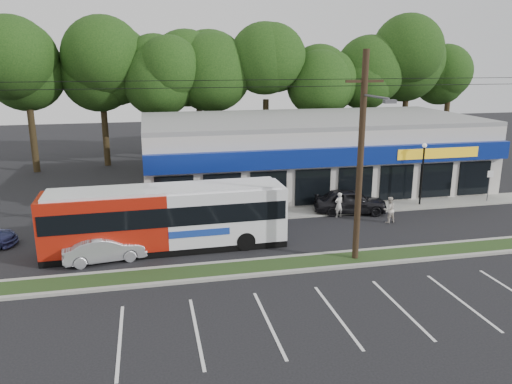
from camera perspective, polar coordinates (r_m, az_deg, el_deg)
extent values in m
plane|color=black|center=(23.38, 5.36, -9.25)|extent=(120.00, 120.00, 0.00)
cube|color=#203917|center=(24.23, 4.64, -8.18)|extent=(40.00, 1.60, 0.12)
cube|color=#9E9E93|center=(23.48, 5.25, -8.95)|extent=(40.00, 0.25, 0.14)
cube|color=#9E9E93|center=(24.97, 4.07, -7.41)|extent=(40.00, 0.25, 0.14)
cube|color=#9E9E93|center=(32.91, 8.93, -2.01)|extent=(32.00, 2.20, 0.10)
cube|color=beige|center=(38.89, 6.05, 4.44)|extent=(25.00, 12.00, 5.00)
cube|color=navy|center=(32.96, 9.51, 4.00)|extent=(25.00, 0.50, 1.20)
cube|color=black|center=(33.57, 9.24, 0.71)|extent=(24.00, 0.12, 2.40)
cube|color=yellow|center=(35.91, 20.13, 4.18)|extent=(6.00, 0.06, 0.70)
cube|color=gray|center=(38.50, 6.16, 8.32)|extent=(25.00, 12.00, 0.30)
cylinder|color=black|center=(23.80, 11.83, 3.59)|extent=(0.30, 0.30, 10.00)
cube|color=black|center=(23.37, 12.31, 12.27)|extent=(1.80, 0.12, 0.12)
cylinder|color=#59595E|center=(22.32, 13.52, 10.54)|extent=(0.10, 2.40, 0.10)
cube|color=#59595E|center=(21.17, 15.03, 9.95)|extent=(0.50, 0.25, 0.15)
cylinder|color=black|center=(22.30, 5.12, 12.69)|extent=(50.00, 0.02, 0.02)
cylinder|color=black|center=(22.31, 5.10, 11.92)|extent=(50.00, 0.02, 0.02)
cylinder|color=black|center=(34.84, 18.43, 1.67)|extent=(0.12, 0.12, 4.00)
sphere|color=silver|center=(34.44, 18.71, 5.06)|extent=(0.30, 0.30, 0.30)
cylinder|color=#59595E|center=(37.66, 25.03, 0.56)|extent=(0.06, 0.06, 2.20)
cube|color=white|center=(37.43, 25.23, 1.88)|extent=(0.45, 0.04, 0.45)
cylinder|color=black|center=(47.67, -23.69, 5.65)|extent=(0.56, 0.56, 5.72)
sphere|color=black|center=(47.20, -24.41, 12.34)|extent=(6.76, 6.76, 6.76)
cylinder|color=black|center=(46.94, -17.68, 6.08)|extent=(0.56, 0.56, 5.72)
sphere|color=black|center=(46.47, -18.23, 12.89)|extent=(6.76, 6.76, 6.76)
cylinder|color=black|center=(46.75, -11.54, 6.45)|extent=(0.56, 0.56, 5.72)
sphere|color=black|center=(46.28, -11.91, 13.30)|extent=(6.76, 6.76, 6.76)
cylinder|color=black|center=(47.09, -5.41, 6.74)|extent=(0.56, 0.56, 5.72)
sphere|color=black|center=(46.62, -5.58, 13.56)|extent=(6.76, 6.76, 6.76)
cylinder|color=black|center=(47.94, 0.57, 6.96)|extent=(0.56, 0.56, 5.72)
sphere|color=black|center=(47.48, 0.59, 13.65)|extent=(6.76, 6.76, 6.76)
cylinder|color=black|center=(49.30, 6.29, 7.09)|extent=(0.56, 0.56, 5.72)
sphere|color=black|center=(48.85, 6.48, 13.60)|extent=(6.76, 6.76, 6.76)
cylinder|color=black|center=(51.11, 11.65, 7.15)|extent=(0.56, 0.56, 5.72)
sphere|color=black|center=(50.68, 11.99, 13.42)|extent=(6.76, 6.76, 6.76)
cylinder|color=black|center=(53.33, 16.61, 7.15)|extent=(0.56, 0.56, 5.72)
sphere|color=black|center=(52.91, 17.07, 13.15)|extent=(6.76, 6.76, 6.76)
cylinder|color=black|center=(55.90, 21.14, 7.11)|extent=(0.56, 0.56, 5.72)
sphere|color=black|center=(55.51, 21.70, 12.82)|extent=(6.76, 6.76, 6.76)
cube|color=#B01C0D|center=(26.02, -16.92, -3.17)|extent=(6.14, 2.64, 2.80)
cube|color=white|center=(26.29, -3.55, -2.34)|extent=(6.14, 2.64, 2.80)
cube|color=black|center=(26.49, -10.04, -5.98)|extent=(12.24, 2.69, 0.36)
cube|color=black|center=(25.88, -10.23, -2.07)|extent=(12.00, 2.80, 0.97)
cube|color=black|center=(26.90, 2.93, -1.53)|extent=(0.10, 2.16, 1.42)
cube|color=#193899|center=(25.06, -6.46, -4.70)|extent=(3.05, 0.08, 0.36)
cube|color=white|center=(25.58, -10.35, 0.32)|extent=(11.63, 2.48, 0.18)
cylinder|color=black|center=(25.48, -19.60, -6.82)|extent=(0.98, 0.30, 0.98)
cylinder|color=black|center=(27.62, -19.13, -5.07)|extent=(0.98, 0.30, 0.98)
cylinder|color=black|center=(25.78, -1.18, -5.64)|extent=(0.98, 0.30, 0.98)
cylinder|color=black|center=(27.91, -2.18, -4.02)|extent=(0.98, 0.30, 0.98)
imported|color=black|center=(32.35, 10.69, -1.04)|extent=(4.88, 2.76, 1.57)
imported|color=#9C9EA4|center=(25.49, -16.94, -6.20)|extent=(4.08, 1.99, 1.29)
imported|color=silver|center=(31.39, 9.45, -1.46)|extent=(0.65, 0.51, 1.58)
imported|color=silver|center=(31.02, 14.97, -1.97)|extent=(0.86, 0.72, 1.59)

